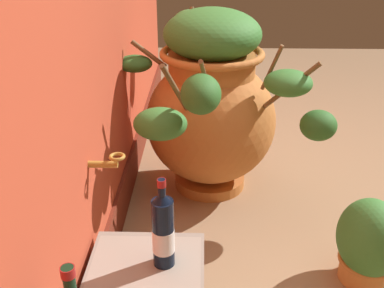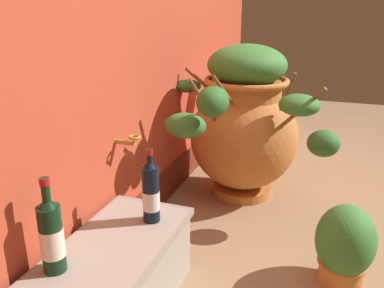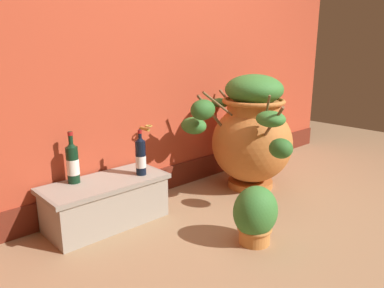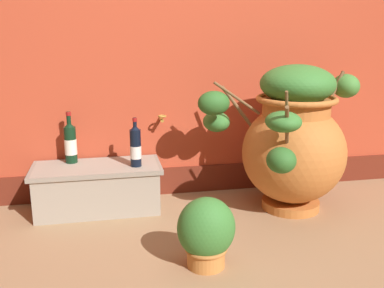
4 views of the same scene
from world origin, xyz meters
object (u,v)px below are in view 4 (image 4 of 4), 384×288
(terracotta_urn, at_px, (293,139))
(wine_bottle_middle, at_px, (136,146))
(wine_bottle_left, at_px, (70,142))
(potted_shrub, at_px, (206,232))

(terracotta_urn, xyz_separation_m, wine_bottle_middle, (-0.98, 0.16, -0.04))
(terracotta_urn, xyz_separation_m, wine_bottle_left, (-1.39, 0.33, -0.03))
(terracotta_urn, distance_m, potted_shrub, 0.97)
(wine_bottle_middle, bearing_deg, potted_shrub, -70.06)
(wine_bottle_middle, height_order, potted_shrub, wine_bottle_middle)
(terracotta_urn, distance_m, wine_bottle_middle, 1.00)
(terracotta_urn, bearing_deg, wine_bottle_middle, 170.69)
(wine_bottle_middle, bearing_deg, terracotta_urn, -9.31)
(terracotta_urn, relative_size, potted_shrub, 3.07)
(terracotta_urn, distance_m, wine_bottle_left, 1.43)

